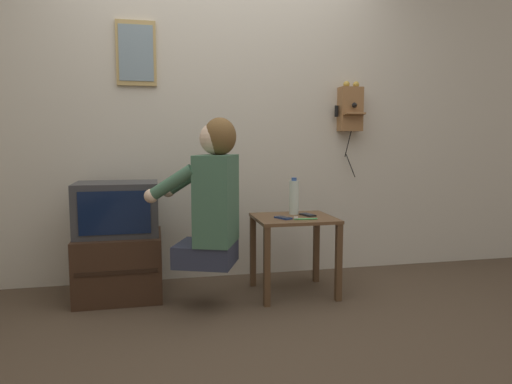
{
  "coord_description": "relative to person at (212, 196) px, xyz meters",
  "views": [
    {
      "loc": [
        -0.48,
        -2.3,
        1.07
      ],
      "look_at": [
        0.17,
        0.66,
        0.73
      ],
      "focal_mm": 32.0,
      "sensor_mm": 36.0,
      "label": 1
    }
  ],
  "objects": [
    {
      "name": "wall_back",
      "position": [
        0.14,
        0.71,
        0.55
      ],
      "size": [
        6.8,
        0.05,
        2.55
      ],
      "color": "beige",
      "rests_on": "ground_plane"
    },
    {
      "name": "ground_plane",
      "position": [
        0.14,
        -0.55,
        -0.73
      ],
      "size": [
        14.0,
        14.0,
        0.0
      ],
      "primitive_type": "plane",
      "color": "#4C3D2D"
    },
    {
      "name": "person",
      "position": [
        0.0,
        0.0,
        0.0
      ],
      "size": [
        0.61,
        0.53,
        0.93
      ],
      "rotation": [
        0.0,
        0.0,
        1.2
      ],
      "color": "#2D3347",
      "rests_on": "ground_plane"
    },
    {
      "name": "cell_phone_held",
      "position": [
        0.5,
        0.1,
        -0.17
      ],
      "size": [
        0.11,
        0.14,
        0.01
      ],
      "rotation": [
        0.0,
        0.0,
        0.48
      ],
      "color": "navy",
      "rests_on": "side_table"
    },
    {
      "name": "toothbrush",
      "position": [
        0.62,
        0.03,
        -0.17
      ],
      "size": [
        0.16,
        0.02,
        0.02
      ],
      "rotation": [
        0.0,
        0.0,
        1.5
      ],
      "color": "#4CBF66",
      "rests_on": "side_table"
    },
    {
      "name": "wall_phone_antique",
      "position": [
        1.2,
        0.62,
        0.61
      ],
      "size": [
        0.22,
        0.18,
        0.77
      ],
      "color": "olive"
    },
    {
      "name": "cell_phone_spare",
      "position": [
        0.7,
        0.19,
        -0.17
      ],
      "size": [
        0.1,
        0.14,
        0.01
      ],
      "rotation": [
        0.0,
        0.0,
        0.33
      ],
      "color": "black",
      "rests_on": "side_table"
    },
    {
      "name": "side_table",
      "position": [
        0.59,
        0.16,
        -0.29
      ],
      "size": [
        0.54,
        0.49,
        0.55
      ],
      "color": "brown",
      "rests_on": "ground_plane"
    },
    {
      "name": "television",
      "position": [
        -0.61,
        0.36,
        -0.11
      ],
      "size": [
        0.55,
        0.39,
        0.36
      ],
      "color": "#38383A",
      "rests_on": "tv_stand"
    },
    {
      "name": "water_bottle",
      "position": [
        0.62,
        0.27,
        -0.05
      ],
      "size": [
        0.07,
        0.07,
        0.27
      ],
      "color": "silver",
      "rests_on": "side_table"
    },
    {
      "name": "framed_picture",
      "position": [
        -0.46,
        0.67,
        0.98
      ],
      "size": [
        0.28,
        0.03,
        0.47
      ],
      "color": "tan"
    },
    {
      "name": "tv_stand",
      "position": [
        -0.6,
        0.36,
        -0.51
      ],
      "size": [
        0.57,
        0.52,
        0.43
      ],
      "color": "#382316",
      "rests_on": "ground_plane"
    }
  ]
}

